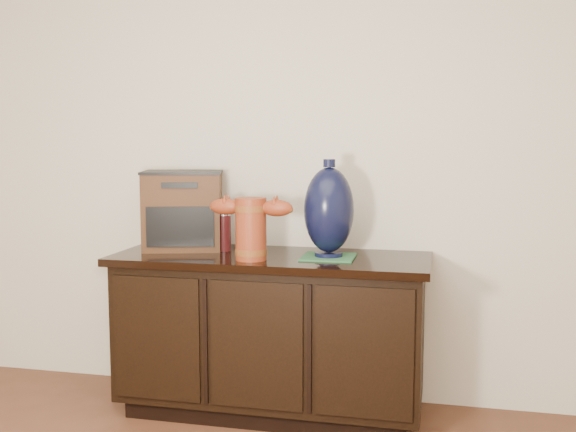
% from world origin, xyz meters
% --- Properties ---
extents(sideboard, '(1.46, 0.56, 0.75)m').
position_xyz_m(sideboard, '(0.00, 2.23, 0.39)').
color(sideboard, black).
rests_on(sideboard, ground).
extents(terracotta_vessel, '(0.39, 0.15, 0.28)m').
position_xyz_m(terracotta_vessel, '(-0.06, 2.09, 0.91)').
color(terracotta_vessel, '#93381A').
rests_on(terracotta_vessel, sideboard).
extents(tv_radio, '(0.45, 0.40, 0.38)m').
position_xyz_m(tv_radio, '(-0.47, 2.32, 0.95)').
color(tv_radio, '#402310').
rests_on(tv_radio, sideboard).
extents(green_mat, '(0.24, 0.24, 0.01)m').
position_xyz_m(green_mat, '(0.27, 2.22, 0.76)').
color(green_mat, '#2C633B').
rests_on(green_mat, sideboard).
extents(lamp_base, '(0.23, 0.23, 0.44)m').
position_xyz_m(lamp_base, '(0.27, 2.22, 0.97)').
color(lamp_base, black).
rests_on(lamp_base, green_mat).
extents(spray_can, '(0.07, 0.07, 0.20)m').
position_xyz_m(spray_can, '(-0.25, 2.30, 0.85)').
color(spray_can, '#560E11').
rests_on(spray_can, sideboard).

